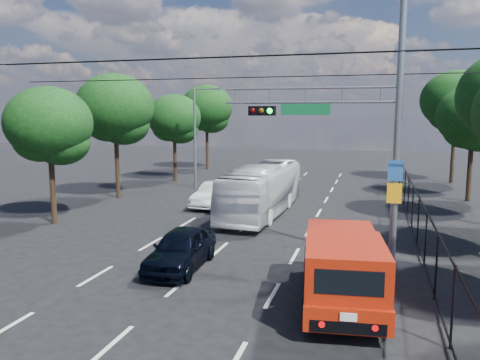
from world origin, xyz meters
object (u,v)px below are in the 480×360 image
(navy_hatchback, at_px, (181,249))
(red_pickup, at_px, (342,267))
(signal_mast, at_px, (362,117))
(white_van, at_px, (215,194))
(white_bus, at_px, (263,190))

(navy_hatchback, bearing_deg, red_pickup, -19.07)
(signal_mast, bearing_deg, white_van, 135.30)
(red_pickup, distance_m, white_bus, 12.06)
(red_pickup, xyz_separation_m, white_bus, (-4.89, 11.02, 0.21))
(red_pickup, bearing_deg, navy_hatchback, 163.14)
(signal_mast, relative_size, red_pickup, 1.63)
(navy_hatchback, relative_size, white_bus, 0.43)
(red_pickup, bearing_deg, white_bus, 113.92)
(navy_hatchback, bearing_deg, signal_mast, 20.25)
(signal_mast, bearing_deg, navy_hatchback, -157.53)
(white_bus, distance_m, white_van, 3.44)
(white_van, bearing_deg, navy_hatchback, -73.75)
(red_pickup, relative_size, white_van, 1.38)
(signal_mast, height_order, white_bus, signal_mast)
(signal_mast, xyz_separation_m, navy_hatchback, (-5.88, -2.43, -4.55))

